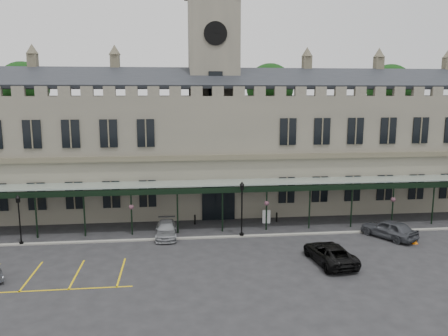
{
  "coord_description": "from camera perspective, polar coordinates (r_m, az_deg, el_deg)",
  "views": [
    {
      "loc": [
        -4.08,
        -30.31,
        12.31
      ],
      "look_at": [
        0.0,
        6.0,
        6.0
      ],
      "focal_mm": 35.0,
      "sensor_mm": 36.0,
      "label": 1
    }
  ],
  "objects": [
    {
      "name": "ground",
      "position": [
        32.96,
        1.19,
        -12.13
      ],
      "size": [
        140.0,
        140.0,
        0.0
      ],
      "primitive_type": "plane",
      "color": "black"
    },
    {
      "name": "station_building",
      "position": [
        46.76,
        -1.36,
        2.62
      ],
      "size": [
        60.0,
        10.36,
        17.3
      ],
      "color": "#676355",
      "rests_on": "ground"
    },
    {
      "name": "clock_tower",
      "position": [
        46.49,
        -1.4,
        10.78
      ],
      "size": [
        5.6,
        5.6,
        24.8
      ],
      "color": "#676355",
      "rests_on": "ground"
    },
    {
      "name": "canopy",
      "position": [
        39.26,
        -0.24,
        -4.82
      ],
      "size": [
        50.0,
        4.1,
        4.3
      ],
      "color": "#8C9E93",
      "rests_on": "ground"
    },
    {
      "name": "kerb",
      "position": [
        38.06,
        0.09,
        -8.97
      ],
      "size": [
        60.0,
        0.4,
        0.12
      ],
      "primitive_type": "cube",
      "color": "gray",
      "rests_on": "ground"
    },
    {
      "name": "parking_markings",
      "position": [
        32.86,
        -24.11,
        -13.1
      ],
      "size": [
        16.0,
        6.0,
        0.01
      ],
      "primitive_type": null,
      "color": "gold",
      "rests_on": "ground"
    },
    {
      "name": "tree_behind_left",
      "position": [
        58.14,
        -24.72,
        9.42
      ],
      "size": [
        6.0,
        6.0,
        16.0
      ],
      "color": "#332314",
      "rests_on": "ground"
    },
    {
      "name": "tree_behind_mid",
      "position": [
        56.61,
        6.0,
        10.26
      ],
      "size": [
        6.0,
        6.0,
        16.0
      ],
      "color": "#332314",
      "rests_on": "ground"
    },
    {
      "name": "tree_behind_right",
      "position": [
        62.03,
        20.81,
        9.64
      ],
      "size": [
        6.0,
        6.0,
        16.0
      ],
      "color": "#332314",
      "rests_on": "ground"
    },
    {
      "name": "lamp_post_left",
      "position": [
        39.22,
        -25.18,
        -5.63
      ],
      "size": [
        0.4,
        0.4,
        4.23
      ],
      "color": "black",
      "rests_on": "ground"
    },
    {
      "name": "lamp_post_mid",
      "position": [
        37.47,
        2.35,
        -4.75
      ],
      "size": [
        0.46,
        0.46,
        4.89
      ],
      "color": "black",
      "rests_on": "ground"
    },
    {
      "name": "traffic_cone",
      "position": [
        39.77,
        23.65,
        -8.51
      ],
      "size": [
        0.49,
        0.49,
        0.78
      ],
      "rotation": [
        0.0,
        0.0,
        0.24
      ],
      "color": "orange",
      "rests_on": "ground"
    },
    {
      "name": "sign_board",
      "position": [
        42.03,
        5.55,
        -6.38
      ],
      "size": [
        0.75,
        0.16,
        1.29
      ],
      "rotation": [
        0.0,
        0.0,
        -0.14
      ],
      "color": "black",
      "rests_on": "ground"
    },
    {
      "name": "bollard_left",
      "position": [
        41.69,
        -3.82,
        -6.73
      ],
      "size": [
        0.16,
        0.16,
        0.93
      ],
      "primitive_type": "cylinder",
      "color": "black",
      "rests_on": "ground"
    },
    {
      "name": "bollard_right",
      "position": [
        42.68,
        6.89,
        -6.4
      ],
      "size": [
        0.16,
        0.16,
        0.91
      ],
      "primitive_type": "cylinder",
      "color": "black",
      "rests_on": "ground"
    },
    {
      "name": "car_taxi",
      "position": [
        38.4,
        -7.55,
        -7.98
      ],
      "size": [
        1.82,
        4.43,
        1.28
      ],
      "primitive_type": "imported",
      "rotation": [
        0.0,
        0.0,
        -0.01
      ],
      "color": "gray",
      "rests_on": "ground"
    },
    {
      "name": "car_van",
      "position": [
        33.41,
        13.63,
        -10.76
      ],
      "size": [
        3.01,
        5.52,
        1.47
      ],
      "primitive_type": "imported",
      "rotation": [
        0.0,
        0.0,
        3.25
      ],
      "color": "black",
      "rests_on": "ground"
    },
    {
      "name": "car_right_a",
      "position": [
        40.28,
        20.73,
        -7.44
      ],
      "size": [
        4.12,
        5.09,
        1.63
      ],
      "primitive_type": "imported",
      "rotation": [
        0.0,
        0.0,
        3.68
      ],
      "color": "#3D4046",
      "rests_on": "ground"
    }
  ]
}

